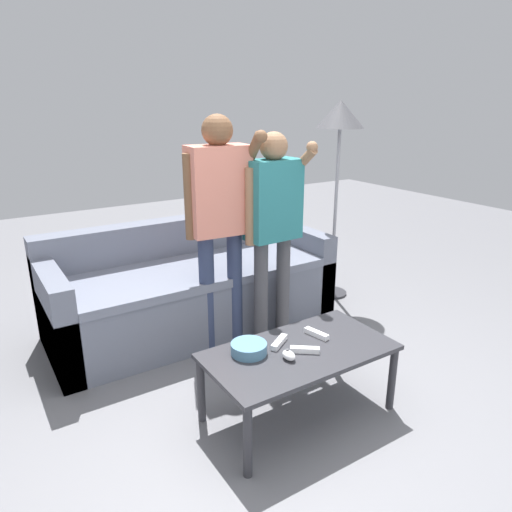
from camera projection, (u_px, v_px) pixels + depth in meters
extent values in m
plane|color=slate|center=(302.00, 413.00, 2.68)|extent=(12.00, 12.00, 0.00)
cube|color=slate|center=(194.00, 299.00, 3.65)|extent=(2.14, 0.86, 0.45)
cube|color=slate|center=(196.00, 271.00, 3.51)|extent=(1.86, 0.74, 0.06)
cube|color=slate|center=(173.00, 240.00, 3.79)|extent=(2.14, 0.18, 0.34)
cube|color=slate|center=(55.00, 317.00, 3.10)|extent=(0.14, 0.86, 0.67)
cube|color=slate|center=(297.00, 263.00, 4.12)|extent=(0.14, 0.86, 0.67)
cube|color=#2D2D33|center=(300.00, 352.00, 2.55)|extent=(1.03, 0.55, 0.03)
cylinder|color=#2D2D33|center=(248.00, 442.00, 2.18)|extent=(0.04, 0.04, 0.39)
cylinder|color=#2D2D33|center=(392.00, 379.00, 2.67)|extent=(0.04, 0.04, 0.39)
cylinder|color=#2D2D33|center=(201.00, 390.00, 2.56)|extent=(0.04, 0.04, 0.39)
cylinder|color=#2D2D33|center=(335.00, 343.00, 3.06)|extent=(0.04, 0.04, 0.39)
cylinder|color=teal|center=(249.00, 348.00, 2.50)|extent=(0.19, 0.19, 0.06)
ellipsoid|color=white|center=(289.00, 355.00, 2.44)|extent=(0.06, 0.09, 0.05)
cylinder|color=#4C4C51|center=(287.00, 350.00, 2.44)|extent=(0.02, 0.02, 0.01)
cylinder|color=#2D2D33|center=(331.00, 293.00, 4.33)|extent=(0.28, 0.28, 0.02)
cylinder|color=gray|center=(335.00, 214.00, 4.09)|extent=(0.03, 0.03, 1.46)
cone|color=#4C4C51|center=(341.00, 114.00, 3.83)|extent=(0.40, 0.40, 0.22)
cylinder|color=#47474C|center=(261.00, 294.00, 3.32)|extent=(0.10, 0.10, 0.79)
cylinder|color=#47474C|center=(283.00, 288.00, 3.42)|extent=(0.10, 0.10, 0.79)
cube|color=#28757A|center=(273.00, 200.00, 3.16)|extent=(0.38, 0.21, 0.54)
sphere|color=#936B4C|center=(274.00, 146.00, 3.05)|extent=(0.19, 0.19, 0.19)
cylinder|color=#936B4C|center=(250.00, 207.00, 3.07)|extent=(0.07, 0.07, 0.51)
cylinder|color=#28757A|center=(295.00, 182.00, 3.23)|extent=(0.07, 0.07, 0.26)
cylinder|color=#936B4C|center=(303.00, 161.00, 3.12)|extent=(0.07, 0.24, 0.21)
sphere|color=#936B4C|center=(312.00, 147.00, 3.03)|extent=(0.08, 0.08, 0.08)
cylinder|color=#2D3856|center=(207.00, 294.00, 3.24)|extent=(0.11, 0.11, 0.85)
cylinder|color=#2D3856|center=(235.00, 289.00, 3.34)|extent=(0.11, 0.11, 0.85)
cube|color=#DB7F6B|center=(219.00, 190.00, 3.06)|extent=(0.42, 0.24, 0.58)
sphere|color=brown|center=(217.00, 130.00, 2.94)|extent=(0.20, 0.20, 0.20)
cylinder|color=brown|center=(190.00, 197.00, 2.98)|extent=(0.07, 0.07, 0.55)
cylinder|color=#DB7F6B|center=(246.00, 171.00, 3.12)|extent=(0.07, 0.07, 0.27)
cylinder|color=brown|center=(253.00, 150.00, 2.99)|extent=(0.09, 0.24, 0.25)
sphere|color=brown|center=(261.00, 137.00, 2.87)|extent=(0.08, 0.08, 0.08)
cube|color=white|center=(316.00, 334.00, 2.69)|extent=(0.07, 0.16, 0.03)
cylinder|color=silver|center=(313.00, 329.00, 2.70)|extent=(0.01, 0.01, 0.00)
cube|color=silver|center=(323.00, 334.00, 2.65)|extent=(0.02, 0.02, 0.00)
cube|color=white|center=(305.00, 350.00, 2.51)|extent=(0.15, 0.12, 0.03)
cylinder|color=silver|center=(300.00, 347.00, 2.51)|extent=(0.01, 0.01, 0.00)
cube|color=silver|center=(314.00, 347.00, 2.51)|extent=(0.02, 0.02, 0.00)
cube|color=white|center=(279.00, 342.00, 2.59)|extent=(0.15, 0.12, 0.03)
cylinder|color=silver|center=(281.00, 337.00, 2.61)|extent=(0.01, 0.01, 0.00)
cube|color=silver|center=(276.00, 343.00, 2.55)|extent=(0.02, 0.02, 0.00)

